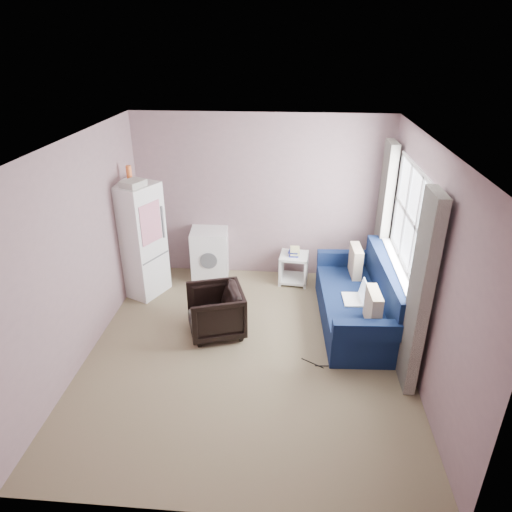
{
  "coord_description": "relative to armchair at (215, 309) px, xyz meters",
  "views": [
    {
      "loc": [
        0.47,
        -4.45,
        3.45
      ],
      "look_at": [
        0.05,
        0.6,
        1.0
      ],
      "focal_mm": 32.0,
      "sensor_mm": 36.0,
      "label": 1
    }
  ],
  "objects": [
    {
      "name": "side_table",
      "position": [
        0.98,
        1.43,
        -0.08
      ],
      "size": [
        0.45,
        0.45,
        0.57
      ],
      "rotation": [
        0.0,
        0.0,
        -0.09
      ],
      "color": "white",
      "rests_on": "ground"
    },
    {
      "name": "floor_cables",
      "position": [
        1.31,
        -0.55,
        -0.34
      ],
      "size": [
        0.45,
        0.17,
        0.01
      ],
      "rotation": [
        0.0,
        0.0,
        -0.2
      ],
      "color": "black",
      "rests_on": "ground"
    },
    {
      "name": "sofa",
      "position": [
        1.87,
        0.35,
        -0.02
      ],
      "size": [
        0.99,
        2.01,
        0.88
      ],
      "rotation": [
        0.0,
        0.0,
        0.05
      ],
      "color": "#10204B",
      "rests_on": "ground"
    },
    {
      "name": "armchair",
      "position": [
        0.0,
        0.0,
        0.0
      ],
      "size": [
        0.8,
        0.83,
        0.69
      ],
      "primitive_type": "imported",
      "rotation": [
        0.0,
        0.0,
        -1.26
      ],
      "color": "black",
      "rests_on": "ground"
    },
    {
      "name": "room",
      "position": [
        0.46,
        -0.36,
        0.91
      ],
      "size": [
        3.84,
        4.24,
        2.54
      ],
      "color": "#827255",
      "rests_on": "ground"
    },
    {
      "name": "window_dressing",
      "position": [
        2.23,
        0.33,
        0.76
      ],
      "size": [
        0.17,
        2.62,
        2.18
      ],
      "color": "white",
      "rests_on": "ground"
    },
    {
      "name": "fridge",
      "position": [
        -1.24,
        0.97,
        0.5
      ],
      "size": [
        0.75,
        0.75,
        1.88
      ],
      "rotation": [
        0.0,
        0.0,
        -0.43
      ],
      "color": "white",
      "rests_on": "ground"
    },
    {
      "name": "washing_machine",
      "position": [
        -0.33,
        1.52,
        0.07
      ],
      "size": [
        0.6,
        0.6,
        0.79
      ],
      "rotation": [
        0.0,
        0.0,
        0.09
      ],
      "color": "white",
      "rests_on": "ground"
    }
  ]
}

